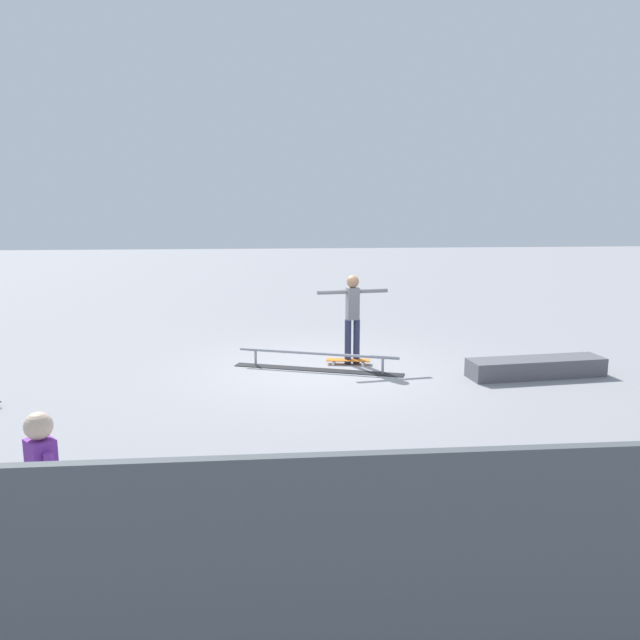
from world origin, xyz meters
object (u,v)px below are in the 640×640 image
at_px(grind_rail, 318,362).
at_px(skate_ledge, 536,367).
at_px(bystander_purple_shirt, 44,497).
at_px(skater_main, 352,313).
at_px(skateboard_main, 348,360).

relative_size(grind_rail, skate_ledge, 1.26).
xyz_separation_m(grind_rail, skate_ledge, (-3.69, 0.73, 0.02)).
xyz_separation_m(skate_ledge, bystander_purple_shirt, (6.21, 5.63, 0.67)).
bearing_deg(skate_ledge, grind_rail, -11.21).
bearing_deg(skater_main, bystander_purple_shirt, -123.83).
bearing_deg(skater_main, grind_rail, -157.16).
distance_m(skate_ledge, bystander_purple_shirt, 8.41).
bearing_deg(skate_ledge, skater_main, -20.78).
xyz_separation_m(skateboard_main, bystander_purple_shirt, (3.12, 6.72, 0.76)).
bearing_deg(bystander_purple_shirt, skate_ledge, -88.55).
xyz_separation_m(grind_rail, skateboard_main, (-0.60, -0.36, -0.07)).
distance_m(skater_main, bystander_purple_shirt, 7.49).
height_order(skater_main, skateboard_main, skater_main).
relative_size(skate_ledge, bystander_purple_shirt, 1.61).
relative_size(skater_main, skateboard_main, 1.99).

